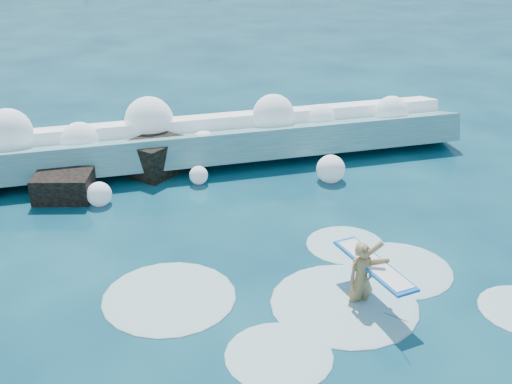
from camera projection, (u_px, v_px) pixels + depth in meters
ground at (213, 288)px, 13.79m from camera, size 200.00×200.00×0.00m
breaking_wave at (180, 144)px, 20.21m from camera, size 18.07×2.81×1.56m
rock_cluster at (50, 176)px, 18.32m from camera, size 8.00×3.04×1.20m
surfer_with_board at (364, 277)px, 13.05m from camera, size 1.06×2.88×1.68m
wave_spray at (164, 130)px, 19.80m from camera, size 14.97×4.52×2.14m
surf_foam at (316, 295)px, 13.55m from camera, size 9.26×5.49×0.15m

